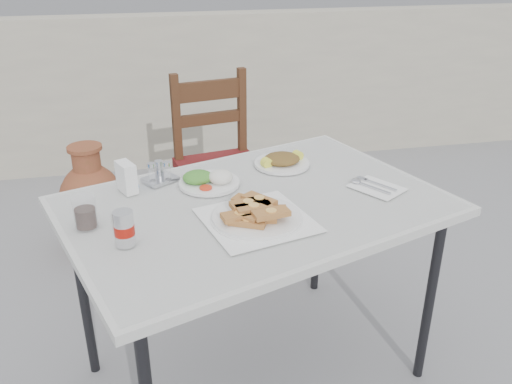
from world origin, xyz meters
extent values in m
plane|color=slate|center=(0.00, 0.00, 0.00)|extent=(80.00, 80.00, 0.00)
cylinder|color=black|center=(0.52, -0.22, 0.39)|extent=(0.04, 0.04, 0.79)
cylinder|color=black|center=(-0.87, 0.10, 0.39)|extent=(0.04, 0.04, 0.79)
cylinder|color=black|center=(0.27, 0.49, 0.39)|extent=(0.04, 0.04, 0.79)
cube|color=white|center=(-0.18, -0.06, 0.82)|extent=(1.61, 1.34, 0.03)
cube|color=white|center=(-0.18, -0.06, 0.84)|extent=(1.55, 1.28, 0.01)
cube|color=silver|center=(-0.20, -0.21, 0.84)|extent=(0.43, 0.43, 0.00)
cylinder|color=silver|center=(-0.20, -0.21, 0.85)|extent=(0.31, 0.31, 0.02)
cylinder|color=silver|center=(-0.20, -0.21, 0.85)|extent=(0.32, 0.32, 0.01)
cylinder|color=silver|center=(-0.33, 0.12, 0.85)|extent=(0.24, 0.24, 0.01)
ellipsoid|color=silver|center=(-0.28, 0.11, 0.87)|extent=(0.10, 0.10, 0.06)
ellipsoid|color=#2D661D|center=(-0.37, 0.13, 0.87)|extent=(0.12, 0.11, 0.05)
cylinder|color=red|center=(-0.35, 0.06, 0.86)|extent=(0.05, 0.05, 0.01)
cylinder|color=silver|center=(0.01, 0.26, 0.85)|extent=(0.24, 0.24, 0.01)
ellipsoid|color=#1D691A|center=(0.01, 0.26, 0.87)|extent=(0.16, 0.14, 0.05)
cylinder|color=yellow|center=(-0.07, 0.23, 0.87)|extent=(0.05, 0.05, 0.04)
cylinder|color=yellow|center=(0.08, 0.28, 0.87)|extent=(0.05, 0.05, 0.04)
cylinder|color=silver|center=(-0.65, -0.28, 0.90)|extent=(0.06, 0.06, 0.12)
cylinder|color=#AD160C|center=(-0.65, -0.28, 0.89)|extent=(0.07, 0.07, 0.03)
cylinder|color=silver|center=(-0.65, -0.28, 0.95)|extent=(0.06, 0.06, 0.00)
cylinder|color=white|center=(-0.78, -0.13, 0.90)|extent=(0.08, 0.08, 0.11)
cylinder|color=black|center=(-0.78, -0.13, 0.87)|extent=(0.07, 0.07, 0.07)
cube|color=silver|center=(-0.64, 0.13, 0.90)|extent=(0.08, 0.11, 0.12)
cube|color=blue|center=(-0.62, 0.14, 0.89)|extent=(0.03, 0.05, 0.07)
cube|color=silver|center=(-0.52, 0.20, 0.85)|extent=(0.16, 0.15, 0.01)
cylinder|color=white|center=(-0.55, 0.18, 0.89)|extent=(0.03, 0.03, 0.07)
cylinder|color=white|center=(-0.49, 0.18, 0.89)|extent=(0.03, 0.03, 0.07)
cylinder|color=silver|center=(-0.52, 0.23, 0.89)|extent=(0.03, 0.03, 0.06)
cube|color=silver|center=(0.32, -0.05, 0.84)|extent=(0.23, 0.24, 0.00)
cube|color=silver|center=(0.30, -0.06, 0.85)|extent=(0.09, 0.13, 0.00)
ellipsoid|color=silver|center=(0.25, 0.01, 0.85)|extent=(0.04, 0.05, 0.01)
cube|color=silver|center=(0.33, -0.03, 0.85)|extent=(0.09, 0.13, 0.00)
cube|color=silver|center=(0.29, 0.04, 0.85)|extent=(0.04, 0.05, 0.00)
cube|color=#321F0D|center=(-0.31, 0.75, 0.25)|extent=(0.05, 0.05, 0.50)
cube|color=#321F0D|center=(0.08, 0.83, 0.25)|extent=(0.05, 0.05, 0.50)
cube|color=#321F0D|center=(-0.38, 1.15, 0.25)|extent=(0.05, 0.05, 0.50)
cube|color=#321F0D|center=(0.01, 1.22, 0.25)|extent=(0.05, 0.05, 0.50)
cube|color=maroon|center=(-0.15, 0.99, 0.53)|extent=(0.54, 0.54, 0.06)
cube|color=#321F0D|center=(-0.38, 1.15, 0.78)|extent=(0.05, 0.05, 0.55)
cube|color=#321F0D|center=(0.01, 1.22, 0.78)|extent=(0.05, 0.05, 0.55)
cube|color=#321F0D|center=(-0.19, 1.18, 0.94)|extent=(0.44, 0.11, 0.11)
cube|color=#321F0D|center=(-0.19, 1.18, 0.78)|extent=(0.44, 0.11, 0.07)
cylinder|color=brown|center=(-0.91, 1.18, 0.04)|extent=(0.29, 0.29, 0.07)
ellipsoid|color=brown|center=(-0.91, 1.18, 0.31)|extent=(0.38, 0.38, 0.47)
cylinder|color=beige|center=(-0.91, 1.18, 0.31)|extent=(0.38, 0.38, 0.05)
cylinder|color=brown|center=(-0.91, 1.18, 0.57)|extent=(0.16, 0.16, 0.14)
cylinder|color=brown|center=(-0.91, 1.18, 0.65)|extent=(0.20, 0.20, 0.02)
cube|color=#A6A08B|center=(0.00, 2.50, 0.60)|extent=(6.00, 0.25, 1.20)
camera|label=1|loc=(-0.55, -1.84, 1.74)|focal=38.00mm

